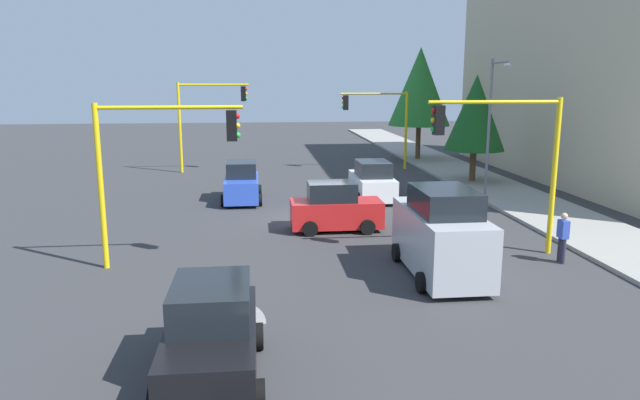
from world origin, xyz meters
name	(u,v)px	position (x,y,z in m)	size (l,w,h in m)	color
ground_plane	(318,219)	(0.00, 0.00, 0.00)	(120.00, 120.00, 0.00)	#353538
sidewalk_kerb	(501,191)	(-5.00, 10.50, 0.07)	(80.00, 4.00, 0.15)	gray
lane_arrow_near	(244,333)	(11.51, -3.00, 0.01)	(2.40, 1.10, 1.10)	silver
apartment_block	(613,44)	(-8.79, 18.50, 8.06)	(25.58, 9.30, 16.09)	#C6B793
traffic_signal_near_right	(159,152)	(6.00, -5.63, 3.75)	(0.36, 4.59, 5.27)	yellow
traffic_signal_near_left	(504,145)	(6.00, 5.65, 3.83)	(0.36, 4.59, 5.40)	yellow
traffic_signal_far_right	(207,109)	(-14.00, -5.72, 4.11)	(0.36, 4.59, 5.82)	yellow
traffic_signal_far_left	(379,114)	(-14.00, 5.62, 3.72)	(0.36, 4.59, 5.22)	yellow
street_lamp_curbside	(493,113)	(-3.61, 9.20, 4.35)	(2.15, 0.28, 7.00)	slate
tree_roadside_mid	(476,113)	(-8.00, 10.00, 4.11)	(3.46, 3.46, 6.29)	brown
tree_roadside_far	(420,87)	(-18.00, 9.50, 5.47)	(4.55, 4.55, 8.33)	brown
delivery_van_silver	(441,235)	(7.84, 3.00, 1.28)	(4.80, 2.22, 2.77)	#B2B5BA
car_blue	(242,183)	(-4.25, -3.36, 0.90)	(3.96, 1.96, 1.98)	blue
car_white	(372,182)	(-4.00, 3.22, 0.90)	(4.19, 2.09, 1.98)	white
car_red	(335,208)	(2.00, 0.50, 0.89)	(1.94, 3.65, 1.98)	red
car_black	(212,337)	(13.58, -3.58, 0.90)	(4.08, 2.08, 1.98)	black
pedestrian_crossing	(563,236)	(7.10, 7.38, 0.91)	(0.40, 0.24, 1.70)	#262638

